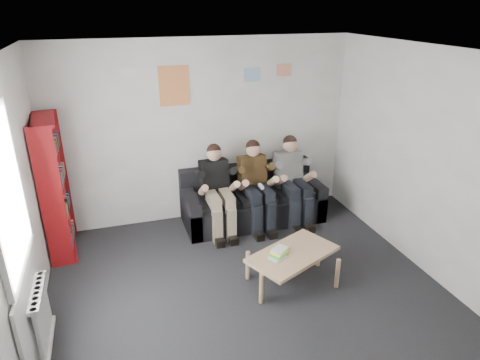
{
  "coord_description": "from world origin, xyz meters",
  "views": [
    {
      "loc": [
        -1.33,
        -3.49,
        3.14
      ],
      "look_at": [
        0.19,
        1.3,
        1.03
      ],
      "focal_mm": 32.0,
      "sensor_mm": 36.0,
      "label": 1
    }
  ],
  "objects_px": {
    "bookshelf": "(55,188)",
    "person_middle": "(256,186)",
    "person_right": "(293,181)",
    "person_left": "(218,191)",
    "coffee_table": "(293,256)",
    "sofa": "(252,202)"
  },
  "relations": [
    {
      "from": "bookshelf",
      "to": "person_middle",
      "type": "bearing_deg",
      "value": -7.71
    },
    {
      "from": "coffee_table",
      "to": "person_right",
      "type": "xyz_separation_m",
      "value": [
        0.66,
        1.5,
        0.27
      ]
    },
    {
      "from": "person_left",
      "to": "person_right",
      "type": "height_order",
      "value": "person_right"
    },
    {
      "from": "sofa",
      "to": "coffee_table",
      "type": "xyz_separation_m",
      "value": [
        -0.08,
        -1.7,
        0.08
      ]
    },
    {
      "from": "bookshelf",
      "to": "person_right",
      "type": "xyz_separation_m",
      "value": [
        3.3,
        -0.12,
        -0.28
      ]
    },
    {
      "from": "bookshelf",
      "to": "coffee_table",
      "type": "xyz_separation_m",
      "value": [
        2.64,
        -1.62,
        -0.55
      ]
    },
    {
      "from": "bookshelf",
      "to": "coffee_table",
      "type": "height_order",
      "value": "bookshelf"
    },
    {
      "from": "person_left",
      "to": "person_right",
      "type": "bearing_deg",
      "value": -3.45
    },
    {
      "from": "sofa",
      "to": "coffee_table",
      "type": "distance_m",
      "value": 1.7
    },
    {
      "from": "sofa",
      "to": "person_right",
      "type": "relative_size",
      "value": 1.61
    },
    {
      "from": "person_right",
      "to": "person_left",
      "type": "bearing_deg",
      "value": 174.46
    },
    {
      "from": "person_middle",
      "to": "person_right",
      "type": "bearing_deg",
      "value": -2.57
    },
    {
      "from": "person_middle",
      "to": "person_right",
      "type": "distance_m",
      "value": 0.58
    },
    {
      "from": "bookshelf",
      "to": "person_left",
      "type": "height_order",
      "value": "bookshelf"
    },
    {
      "from": "bookshelf",
      "to": "person_middle",
      "type": "relative_size",
      "value": 1.43
    },
    {
      "from": "person_middle",
      "to": "person_right",
      "type": "relative_size",
      "value": 0.99
    },
    {
      "from": "person_left",
      "to": "coffee_table",
      "type": "bearing_deg",
      "value": -74.77
    },
    {
      "from": "person_left",
      "to": "sofa",
      "type": "bearing_deg",
      "value": 15.04
    },
    {
      "from": "sofa",
      "to": "bookshelf",
      "type": "xyz_separation_m",
      "value": [
        -2.72,
        -0.08,
        0.63
      ]
    },
    {
      "from": "person_left",
      "to": "person_middle",
      "type": "xyz_separation_m",
      "value": [
        0.58,
        -0.0,
        0.0
      ]
    },
    {
      "from": "bookshelf",
      "to": "person_middle",
      "type": "distance_m",
      "value": 2.73
    },
    {
      "from": "person_left",
      "to": "bookshelf",
      "type": "bearing_deg",
      "value": 173.46
    }
  ]
}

